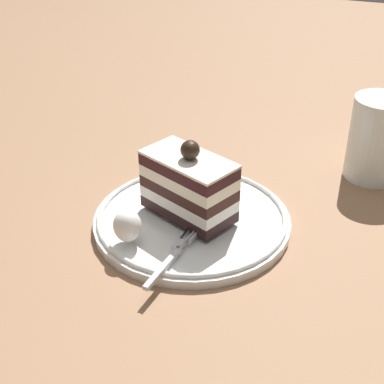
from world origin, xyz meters
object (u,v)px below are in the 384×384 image
(dessert_plate, at_px, (192,219))
(whipped_cream_dollop, at_px, (127,226))
(cake_slice, at_px, (189,185))
(fork, at_px, (174,255))
(drink_glass_near, at_px, (376,141))

(dessert_plate, xyz_separation_m, whipped_cream_dollop, (-0.07, 0.05, 0.03))
(cake_slice, distance_m, fork, 0.09)
(fork, bearing_deg, dessert_plate, 7.30)
(cake_slice, xyz_separation_m, whipped_cream_dollop, (-0.07, 0.04, -0.02))
(whipped_cream_dollop, height_order, fork, whipped_cream_dollop)
(dessert_plate, distance_m, fork, 0.08)
(dessert_plate, distance_m, whipped_cream_dollop, 0.09)
(cake_slice, height_order, fork, cake_slice)
(whipped_cream_dollop, bearing_deg, fork, -99.92)
(fork, relative_size, drink_glass_near, 1.00)
(whipped_cream_dollop, relative_size, fork, 0.33)
(dessert_plate, distance_m, drink_glass_near, 0.27)
(whipped_cream_dollop, distance_m, fork, 0.06)
(whipped_cream_dollop, bearing_deg, dessert_plate, -33.26)
(drink_glass_near, bearing_deg, dessert_plate, 136.47)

